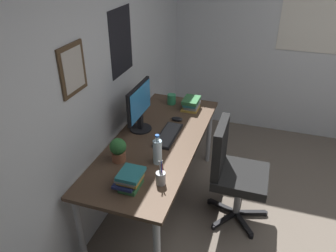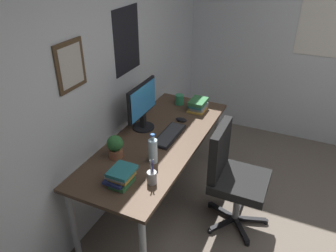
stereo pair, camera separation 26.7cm
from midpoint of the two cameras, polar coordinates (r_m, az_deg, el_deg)
wall_back at (r=2.61m, az=-16.36°, el=7.08°), size 4.40×0.10×2.60m
desk at (r=2.90m, az=-4.52°, el=-3.56°), size 1.82×0.72×0.74m
office_chair at (r=2.88m, az=8.56°, el=-7.43°), size 0.55×0.57×0.95m
monitor at (r=2.91m, az=-7.65°, el=3.44°), size 0.46×0.20×0.43m
keyboard at (r=2.89m, az=-2.59°, el=-1.66°), size 0.43×0.15×0.03m
computer_mouse at (r=3.13m, az=-0.85°, el=1.17°), size 0.06×0.11×0.04m
water_bottle at (r=2.51m, az=-4.91°, el=-4.52°), size 0.07×0.07×0.25m
coffee_mug_near at (r=3.46m, az=-1.59°, el=4.66°), size 0.13×0.09×0.10m
potted_plant at (r=2.58m, az=-11.64°, el=-4.06°), size 0.13×0.13×0.19m
pen_cup at (r=2.34m, az=-4.59°, el=-9.05°), size 0.07×0.07×0.20m
book_stack_left at (r=2.33m, az=-9.99°, el=-9.21°), size 0.20×0.18×0.13m
book_stack_right at (r=3.34m, az=1.81°, el=3.87°), size 0.22×0.16×0.12m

